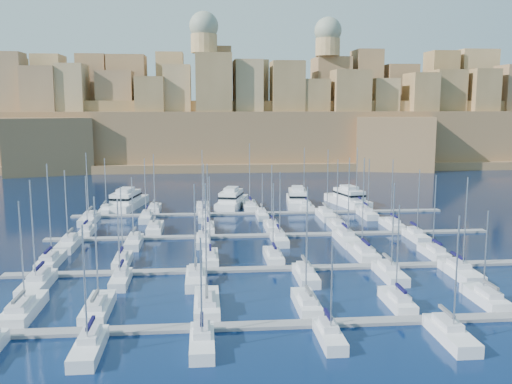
{
  "coord_description": "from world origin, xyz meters",
  "views": [
    {
      "loc": [
        -12.65,
        -94.61,
        24.83
      ],
      "look_at": [
        -3.41,
        6.0,
        9.16
      ],
      "focal_mm": 40.0,
      "sensor_mm": 36.0,
      "label": 1
    }
  ],
  "objects": [
    {
      "name": "sailboat_21",
      "position": [
        1.54,
        -17.33,
        0.74
      ],
      "size": [
        2.66,
        8.88,
        13.82
      ],
      "color": "white",
      "rests_on": "ground"
    },
    {
      "name": "sailboat_30",
      "position": [
        -36.24,
        4.33,
        0.75
      ],
      "size": [
        2.87,
        9.58,
        14.01
      ],
      "color": "white",
      "rests_on": "ground"
    },
    {
      "name": "sailboat_47",
      "position": [
        23.22,
        26.64,
        0.74
      ],
      "size": [
        2.68,
        8.94,
        13.23
      ],
      "color": "white",
      "rests_on": "ground"
    },
    {
      "name": "sailboat_8",
      "position": [
        -13.1,
        -39.05,
        0.72
      ],
      "size": [
        2.5,
        8.32,
        12.07
      ],
      "color": "white",
      "rests_on": "ground"
    },
    {
      "name": "sailboat_24",
      "position": [
        -35.12,
        14.61,
        0.71
      ],
      "size": [
        2.22,
        7.41,
        11.63
      ],
      "color": "white",
      "rests_on": "ground"
    },
    {
      "name": "sailboat_5",
      "position": [
        22.4,
        -28.73,
        0.72
      ],
      "size": [
        2.63,
        8.77,
        12.02
      ],
      "color": "white",
      "rests_on": "ground"
    },
    {
      "name": "sailboat_9",
      "position": [
        0.27,
        -38.67,
        0.71
      ],
      "size": [
        2.26,
        7.54,
        11.26
      ],
      "color": "white",
      "rests_on": "ground"
    },
    {
      "name": "sailboat_36",
      "position": [
        -35.23,
        36.72,
        0.73
      ],
      "size": [
        2.29,
        7.64,
        12.83
      ],
      "color": "white",
      "rests_on": "ground"
    },
    {
      "name": "sailboat_3",
      "position": [
        -0.4,
        -28.8,
        0.72
      ],
      "size": [
        2.59,
        8.63,
        11.98
      ],
      "color": "white",
      "rests_on": "ground"
    },
    {
      "name": "sailboat_28",
      "position": [
        13.77,
        15.14,
        0.74
      ],
      "size": [
        2.55,
        8.49,
        14.25
      ],
      "color": "white",
      "rests_on": "ground"
    },
    {
      "name": "sailboat_39",
      "position": [
        -1.93,
        38.3,
        0.78
      ],
      "size": [
        3.26,
        10.86,
        15.95
      ],
      "color": "white",
      "rests_on": "ground"
    },
    {
      "name": "sailboat_1",
      "position": [
        -25.49,
        -28.26,
        0.75
      ],
      "size": [
        2.92,
        9.73,
        14.43
      ],
      "color": "white",
      "rests_on": "ground"
    },
    {
      "name": "sailboat_35",
      "position": [
        26.15,
        4.92,
        0.73
      ],
      "size": [
        2.51,
        8.37,
        13.41
      ],
      "color": "white",
      "rests_on": "ground"
    },
    {
      "name": "sailboat_25",
      "position": [
        -22.36,
        15.66,
        0.76
      ],
      "size": [
        2.86,
        9.55,
        15.17
      ],
      "color": "white",
      "rests_on": "ground"
    },
    {
      "name": "motor_yacht_b",
      "position": [
        -6.12,
        41.37,
        1.73
      ],
      "size": [
        9.02,
        17.08,
        5.25
      ],
      "color": "white",
      "rests_on": "ground"
    },
    {
      "name": "sailboat_16",
      "position": [
        13.09,
        -5.89,
        0.78
      ],
      "size": [
        3.14,
        10.48,
        16.52
      ],
      "color": "white",
      "rests_on": "ground"
    },
    {
      "name": "sailboat_42",
      "position": [
        -36.92,
        26.01,
        0.76
      ],
      "size": [
        3.07,
        10.24,
        15.18
      ],
      "color": "white",
      "rests_on": "ground"
    },
    {
      "name": "sailboat_12",
      "position": [
        -36.52,
        -6.41,
        0.76
      ],
      "size": [
        2.82,
        9.41,
        16.08
      ],
      "color": "white",
      "rests_on": "ground"
    },
    {
      "name": "sailboat_17",
      "position": [
        24.71,
        -6.91,
        0.74
      ],
      "size": [
        2.52,
        8.39,
        13.76
      ],
      "color": "white",
      "rests_on": "ground"
    },
    {
      "name": "ground",
      "position": [
        0.0,
        0.0,
        0.0
      ],
      "size": [
        600.0,
        600.0,
        0.0
      ],
      "primitive_type": "plane",
      "color": "#051432",
      "rests_on": "ground"
    },
    {
      "name": "sailboat_37",
      "position": [
        -24.25,
        37.24,
        0.74
      ],
      "size": [
        2.61,
        8.69,
        13.66
      ],
      "color": "white",
      "rests_on": "ground"
    },
    {
      "name": "sailboat_15",
      "position": [
        -1.78,
        -6.81,
        0.73
      ],
      "size": [
        2.58,
        8.61,
        12.76
      ],
      "color": "white",
      "rests_on": "ground"
    },
    {
      "name": "sailboat_29",
      "position": [
        25.05,
        15.31,
        0.74
      ],
      "size": [
        2.65,
        8.85,
        14.1
      ],
      "color": "white",
      "rests_on": "ground"
    },
    {
      "name": "fortified_city",
      "position": [
        -0.19,
        155.26,
        14.74
      ],
      "size": [
        460.0,
        108.95,
        59.52
      ],
      "color": "brown",
      "rests_on": "ground"
    },
    {
      "name": "sailboat_40",
      "position": [
        11.13,
        38.08,
        0.76
      ],
      "size": [
        3.12,
        10.4,
        14.84
      ],
      "color": "white",
      "rests_on": "ground"
    },
    {
      "name": "sailboat_19",
      "position": [
        -24.41,
        -16.82,
        0.72
      ],
      "size": [
        2.35,
        7.84,
        12.45
      ],
      "color": "white",
      "rests_on": "ground"
    },
    {
      "name": "sailboat_0",
      "position": [
        -34.17,
        -27.91,
        0.76
      ],
      "size": [
        3.13,
        10.42,
        13.98
      ],
      "color": "white",
      "rests_on": "ground"
    },
    {
      "name": "sailboat_43",
      "position": [
        -25.16,
        26.97,
        0.74
      ],
      "size": [
        2.48,
        8.27,
        13.75
      ],
      "color": "white",
      "rests_on": "ground"
    },
    {
      "name": "sailboat_4",
      "position": [
        10.93,
        -28.96,
        0.73
      ],
      "size": [
        2.49,
        8.29,
        12.99
      ],
      "color": "white",
      "rests_on": "ground"
    },
    {
      "name": "sailboat_10",
      "position": [
        13.12,
        -39.46,
        0.74
      ],
      "size": [
        2.74,
        9.14,
        13.9
      ],
      "color": "white",
      "rests_on": "ground"
    },
    {
      "name": "sailboat_45",
      "position": [
        -0.14,
        27.32,
        0.7
      ],
      "size": [
        2.27,
        7.57,
        10.17
      ],
      "color": "white",
      "rests_on": "ground"
    },
    {
      "name": "sailboat_41",
      "position": [
        23.94,
        37.95,
        0.76
      ],
      "size": [
        3.05,
        10.15,
        14.84
      ],
      "color": "white",
      "rests_on": "ground"
    },
    {
      "name": "motor_yacht_a",
      "position": [
        -31.27,
        42.24,
        1.73
      ],
      "size": [
        8.75,
        18.87,
        5.25
      ],
      "color": "white",
      "rests_on": "ground"
    },
    {
      "name": "sailboat_22",
      "position": [
        13.78,
        -17.5,
        0.75
      ],
      "size": [
        2.77,
        9.24,
        14.21
      ],
      "color": "white",
      "rests_on": "ground"
    },
    {
      "name": "sailboat_46",
      "position": [
        13.88,
        25.93,
        0.77
      ],
      "size": [
        3.12,
        10.4,
        15.44
      ],
      "color": "white",
      "rests_on": "ground"
    },
    {
      "name": "sailboat_20",
      "position": [
        -14.02,
        -17.44,
        0.75
      ],
      "size": [
        2.73,
        9.1,
        14.4
      ],
      "color": "white",
      "rests_on": "ground"
    },
    {
      "name": "sailboat_23",
      "position": [
        24.23,
        -17.82,
        0.76
      ],
      "size": [
        2.97,
        9.89,
        14.94
      ],
      "color": "white",
      "rests_on": "ground"
    },
    {
      "name": "sailboat_7",
      "position": [
        -24.39,
        -39.29,
        0.74
      ],
      "size": [
        2.64,
        8.81,
        13.67
      ],
      "color": "white",
      "rests_on": "ground"
    },
    {
      "name": "sailboat_13",
      "position": [
        -25.49,
        -7.17,
        0.72
      ],
      "size": [
        2.36,
        7.86,
        12.52
      ],
      "color": "white",
      "rests_on": "ground"
    },
    {
      "name": "sailboat_33",
      "position": [
        0.7,
        4.86,
        0.73
      ],
      "size": [
        2.55,
        8.5,
        13.24
      ],
      "color": "white",
      "rests_on": "ground"
    },
    {
      "name": "pontoon_near",
      "position": [
        0.0,
        -34.0,
        0.2
      ],
      "size": [
        84.0,
        2.0,
        0.4
      ],
      "primitive_type": "cube",
      "color": "slate",
      "rests_on": "ground"
    },
    {
      "name": "sailboat_44",
      "position": [
        -12.78,
        26.94,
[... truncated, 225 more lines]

